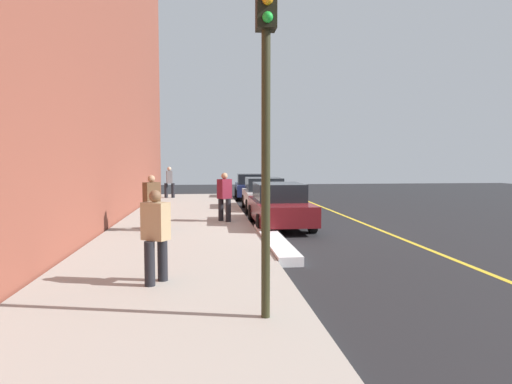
# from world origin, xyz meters

# --- Properties ---
(ground_plane) EXTENTS (56.00, 56.00, 0.00)m
(ground_plane) POSITION_xyz_m (0.00, 0.00, 0.00)
(ground_plane) COLOR black
(sidewalk) EXTENTS (28.00, 4.60, 0.15)m
(sidewalk) POSITION_xyz_m (0.00, -3.30, 0.07)
(sidewalk) COLOR #A39E93
(sidewalk) RESTS_ON ground
(lane_stripe_centre) EXTENTS (28.00, 0.14, 0.01)m
(lane_stripe_centre) POSITION_xyz_m (0.00, 3.20, 0.00)
(lane_stripe_centre) COLOR gold
(lane_stripe_centre) RESTS_ON ground
(snow_bank_curb) EXTENTS (4.97, 0.56, 0.22)m
(snow_bank_curb) POSITION_xyz_m (2.94, -0.70, 0.11)
(snow_bank_curb) COLOR white
(snow_bank_curb) RESTS_ON ground
(parked_car_navy) EXTENTS (4.32, 2.02, 1.51)m
(parked_car_navy) POSITION_xyz_m (-11.68, 0.13, 0.76)
(parked_car_navy) COLOR black
(parked_car_navy) RESTS_ON ground
(parked_car_white) EXTENTS (4.22, 1.96, 1.51)m
(parked_car_white) POSITION_xyz_m (-5.51, 0.13, 0.76)
(parked_car_white) COLOR black
(parked_car_white) RESTS_ON ground
(parked_car_maroon) EXTENTS (4.50, 1.92, 1.51)m
(parked_car_maroon) POSITION_xyz_m (-0.42, -0.00, 0.76)
(parked_car_maroon) COLOR black
(parked_car_maroon) RESTS_ON ground
(pedestrian_tan_coat) EXTENTS (0.49, 0.52, 1.64)m
(pedestrian_tan_coat) POSITION_xyz_m (6.88, -3.39, 1.02)
(pedestrian_tan_coat) COLOR black
(pedestrian_tan_coat) RESTS_ON sidewalk
(pedestrian_brown_coat) EXTENTS (0.51, 0.54, 1.71)m
(pedestrian_brown_coat) POSITION_xyz_m (0.89, -4.19, 1.06)
(pedestrian_brown_coat) COLOR black
(pedestrian_brown_coat) RESTS_ON sidewalk
(pedestrian_burgundy_coat) EXTENTS (0.53, 0.54, 1.72)m
(pedestrian_burgundy_coat) POSITION_xyz_m (-0.93, -1.88, 1.07)
(pedestrian_burgundy_coat) COLOR black
(pedestrian_burgundy_coat) RESTS_ON sidewalk
(pedestrian_grey_coat) EXTENTS (0.53, 0.59, 1.80)m
(pedestrian_grey_coat) POSITION_xyz_m (-11.26, -4.67, 1.11)
(pedestrian_grey_coat) COLOR black
(pedestrian_grey_coat) RESTS_ON sidewalk
(traffic_light_pole) EXTENTS (0.35, 0.26, 4.56)m
(traffic_light_pole) POSITION_xyz_m (8.77, -1.71, 3.22)
(traffic_light_pole) COLOR #2D2D19
(traffic_light_pole) RESTS_ON sidewalk
(rolling_suitcase) EXTENTS (0.34, 0.22, 0.88)m
(rolling_suitcase) POSITION_xyz_m (0.53, -4.14, 0.42)
(rolling_suitcase) COLOR #191E38
(rolling_suitcase) RESTS_ON sidewalk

